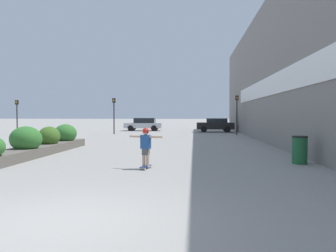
# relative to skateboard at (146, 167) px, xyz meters

# --- Properties ---
(ground_plane) EXTENTS (300.00, 300.00, 0.00)m
(ground_plane) POSITION_rel_skateboard_xyz_m (-0.59, -5.73, -0.07)
(ground_plane) COLOR gray
(building_wall_right) EXTENTS (0.67, 45.72, 9.60)m
(building_wall_right) POSITION_rel_skateboard_xyz_m (6.70, 10.54, 4.72)
(building_wall_right) COLOR gray
(building_wall_right) RESTS_ON ground_plane
(planter_box) EXTENTS (1.40, 9.68, 1.38)m
(planter_box) POSITION_rel_skateboard_xyz_m (-5.67, 3.54, 0.46)
(planter_box) COLOR #605B54
(planter_box) RESTS_ON ground_plane
(skateboard) EXTENTS (0.39, 0.70, 0.10)m
(skateboard) POSITION_rel_skateboard_xyz_m (0.00, 0.00, 0.00)
(skateboard) COLOR navy
(skateboard) RESTS_ON ground_plane
(skateboarder) EXTENTS (1.21, 0.46, 1.33)m
(skateboarder) POSITION_rel_skateboard_xyz_m (0.00, 0.00, 0.83)
(skateboarder) COLOR tan
(skateboarder) RESTS_ON skateboard
(trash_bin) EXTENTS (0.59, 0.59, 1.07)m
(trash_bin) POSITION_rel_skateboard_xyz_m (5.73, 1.62, 0.47)
(trash_bin) COLOR #1E5B33
(trash_bin) RESTS_ON ground_plane
(car_leftmost) EXTENTS (4.02, 1.94, 1.51)m
(car_leftmost) POSITION_rel_skateboard_xyz_m (4.01, 24.85, 0.73)
(car_leftmost) COLOR black
(car_leftmost) RESTS_ON ground_plane
(car_center_left) EXTENTS (3.92, 2.03, 1.47)m
(car_center_left) POSITION_rel_skateboard_xyz_m (15.11, 22.78, 0.69)
(car_center_left) COLOR #BCBCC1
(car_center_left) RESTS_ON ground_plane
(car_center_right) EXTENTS (4.41, 1.96, 1.51)m
(car_center_right) POSITION_rel_skateboard_xyz_m (-4.29, 27.20, 0.72)
(car_center_right) COLOR #BCBCC1
(car_center_right) RESTS_ON ground_plane
(traffic_light_left) EXTENTS (0.28, 0.30, 3.52)m
(traffic_light_left) POSITION_rel_skateboard_xyz_m (-6.14, 20.17, 2.32)
(traffic_light_left) COLOR black
(traffic_light_left) RESTS_ON ground_plane
(traffic_light_right) EXTENTS (0.28, 0.30, 3.70)m
(traffic_light_right) POSITION_rel_skateboard_xyz_m (5.68, 19.90, 2.43)
(traffic_light_right) COLOR black
(traffic_light_right) RESTS_ON ground_plane
(traffic_light_far_left) EXTENTS (0.28, 0.30, 3.36)m
(traffic_light_far_left) POSITION_rel_skateboard_xyz_m (-15.87, 19.90, 2.23)
(traffic_light_far_left) COLOR black
(traffic_light_far_left) RESTS_ON ground_plane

